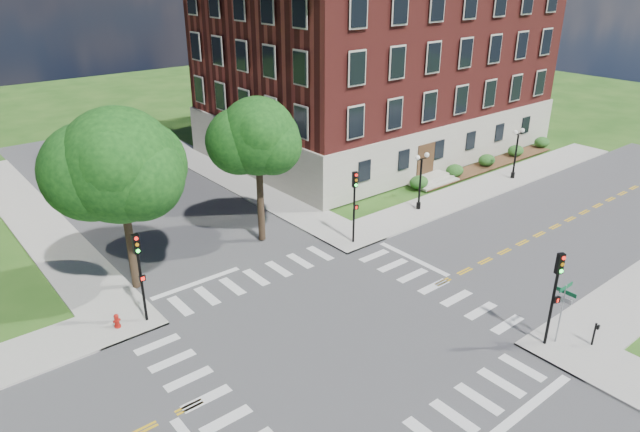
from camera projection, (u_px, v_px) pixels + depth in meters
ground at (337, 334)px, 27.96m from camera, size 160.00×160.00×0.00m
road_ew at (337, 334)px, 27.96m from camera, size 90.00×12.00×0.01m
road_ns at (337, 334)px, 27.96m from camera, size 12.00×90.00×0.01m
sidewalk_ne at (356, 181)px, 47.75m from camera, size 34.00×34.00×0.12m
crosswalk_east at (434, 287)px, 32.13m from camera, size 2.20×10.20×0.02m
stop_bar_east at (413, 259)px, 35.19m from camera, size 0.40×5.50×0.00m
main_building at (378, 61)px, 54.12m from camera, size 30.60×22.40×16.50m
shrub_row at (486, 167)px, 51.26m from camera, size 18.00×2.00×1.30m
tree_c at (119, 165)px, 29.10m from camera, size 6.05×6.05×10.17m
tree_d at (258, 137)px, 34.73m from camera, size 4.83×4.83×9.39m
traffic_signal_se at (556, 288)px, 25.88m from camera, size 0.38×0.45×4.80m
traffic_signal_ne at (354, 198)px, 35.89m from camera, size 0.38×0.45×4.80m
traffic_signal_nw at (139, 267)px, 27.68m from camera, size 0.32×0.36×4.80m
twin_lamp_west at (420, 178)px, 41.23m from camera, size 1.36×0.36×4.23m
twin_lamp_east at (516, 151)px, 47.37m from camera, size 1.36×0.36×4.23m
street_sign_pole at (563, 302)px, 26.37m from camera, size 1.10×1.10×3.10m
push_button_post at (595, 333)px, 26.73m from camera, size 0.14×0.21×1.20m
fire_hydrant at (117, 321)px, 28.19m from camera, size 0.35×0.35×0.75m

